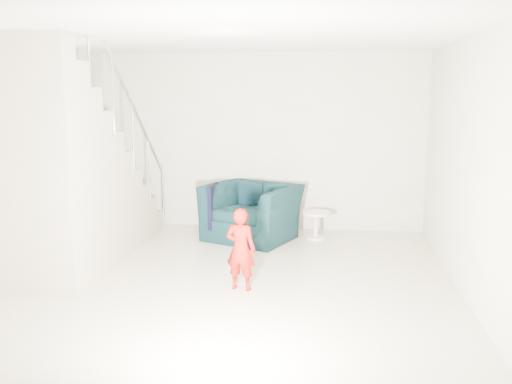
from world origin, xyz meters
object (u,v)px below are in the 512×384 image
armchair (252,212)px  toddler (241,249)px  side_table (316,220)px  staircase (73,189)px

armchair → toddler: toddler is taller
toddler → side_table: toddler is taller
armchair → toddler: 2.09m
toddler → side_table: bearing=-98.2°
side_table → staircase: staircase is taller
toddler → armchair: bearing=-74.4°
toddler → staircase: 2.28m
toddler → staircase: size_ratio=0.25×
armchair → toddler: (0.19, -2.08, 0.06)m
side_table → staircase: 3.39m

